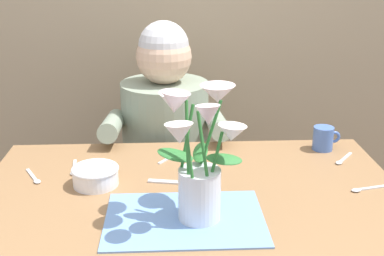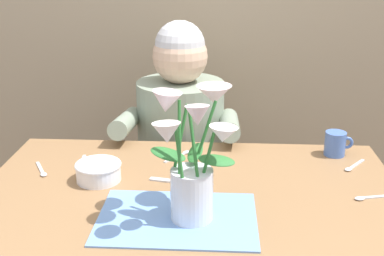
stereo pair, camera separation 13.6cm
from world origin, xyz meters
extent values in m
cube|color=olive|center=(0.00, 0.00, 0.72)|extent=(1.20, 0.80, 0.04)
cylinder|color=olive|center=(-0.54, 0.34, 0.35)|extent=(0.06, 0.06, 0.70)
cylinder|color=olive|center=(0.54, 0.34, 0.35)|extent=(0.06, 0.06, 0.70)
cylinder|color=#4C4C56|center=(-0.07, 0.62, 0.20)|extent=(0.30, 0.30, 0.40)
cylinder|color=gray|center=(-0.07, 0.62, 0.65)|extent=(0.34, 0.34, 0.50)
sphere|color=#DBB293|center=(-0.07, 0.62, 1.00)|extent=(0.21, 0.21, 0.21)
sphere|color=silver|center=(-0.07, 0.62, 1.04)|extent=(0.19, 0.19, 0.19)
cylinder|color=gray|center=(-0.26, 0.48, 0.78)|extent=(0.07, 0.33, 0.12)
cylinder|color=gray|center=(0.12, 0.48, 0.78)|extent=(0.07, 0.33, 0.12)
cube|color=#6B93D1|center=(-0.02, -0.13, 0.74)|extent=(0.40, 0.28, 0.00)
cylinder|color=silver|center=(0.01, -0.13, 0.81)|extent=(0.11, 0.11, 0.14)
cylinder|color=#2D7533|center=(0.05, -0.14, 0.91)|extent=(0.04, 0.02, 0.14)
cone|color=white|center=(0.09, -0.15, 0.98)|extent=(0.09, 0.09, 0.04)
sphere|color=#E5D14C|center=(0.09, -0.15, 0.98)|extent=(0.02, 0.02, 0.02)
cylinder|color=#2D7533|center=(0.04, -0.08, 0.94)|extent=(0.07, 0.02, 0.20)
cone|color=silver|center=(0.06, -0.04, 1.04)|extent=(0.13, 0.13, 0.05)
sphere|color=#E5D14C|center=(0.06, -0.04, 1.05)|extent=(0.02, 0.02, 0.02)
cylinder|color=#2D7533|center=(-0.02, -0.10, 0.93)|extent=(0.04, 0.04, 0.19)
cone|color=white|center=(-0.05, -0.07, 1.03)|extent=(0.10, 0.10, 0.05)
sphere|color=#E5D14C|center=(-0.05, -0.07, 1.04)|extent=(0.02, 0.02, 0.02)
cylinder|color=#2D7533|center=(-0.02, -0.13, 0.94)|extent=(0.01, 0.06, 0.21)
cone|color=silver|center=(-0.04, -0.14, 1.05)|extent=(0.08, 0.08, 0.06)
sphere|color=#E5D14C|center=(-0.04, -0.14, 1.06)|extent=(0.02, 0.02, 0.02)
cylinder|color=#2D7533|center=(-0.01, -0.17, 0.92)|extent=(0.03, 0.02, 0.17)
cone|color=white|center=(-0.04, -0.21, 1.00)|extent=(0.09, 0.09, 0.05)
sphere|color=#E5D14C|center=(-0.04, -0.21, 1.01)|extent=(0.02, 0.02, 0.02)
cylinder|color=#2D7533|center=(0.02, -0.15, 0.93)|extent=(0.03, 0.04, 0.19)
cone|color=silver|center=(0.03, -0.18, 1.03)|extent=(0.07, 0.08, 0.05)
sphere|color=#E5D14C|center=(0.03, -0.18, 1.04)|extent=(0.02, 0.02, 0.02)
ellipsoid|color=#2D7533|center=(-0.04, -0.12, 0.91)|extent=(0.10, 0.06, 0.04)
ellipsoid|color=#2D7533|center=(0.07, -0.13, 0.90)|extent=(0.09, 0.05, 0.03)
ellipsoid|color=#2D7533|center=(0.02, -0.07, 0.90)|extent=(0.05, 0.09, 0.04)
cylinder|color=white|center=(-0.27, 0.08, 0.77)|extent=(0.13, 0.13, 0.05)
torus|color=white|center=(-0.27, 0.08, 0.79)|extent=(0.14, 0.14, 0.01)
cube|color=silver|center=(-0.03, 0.07, 0.74)|extent=(0.19, 0.05, 0.00)
cylinder|color=#476BB7|center=(0.46, 0.31, 0.78)|extent=(0.07, 0.07, 0.08)
torus|color=#476BB7|center=(0.50, 0.31, 0.78)|extent=(0.04, 0.01, 0.04)
cube|color=silver|center=(0.52, 0.02, 0.74)|extent=(0.10, 0.03, 0.00)
ellipsoid|color=silver|center=(0.46, 0.00, 0.74)|extent=(0.03, 0.03, 0.01)
cube|color=silver|center=(-0.06, 0.25, 0.74)|extent=(0.07, 0.09, 0.00)
ellipsoid|color=silver|center=(-0.03, 0.30, 0.74)|extent=(0.03, 0.03, 0.01)
cube|color=silver|center=(-0.36, 0.21, 0.74)|extent=(0.02, 0.10, 0.00)
ellipsoid|color=silver|center=(-0.35, 0.15, 0.74)|extent=(0.02, 0.03, 0.01)
cube|color=silver|center=(0.51, 0.23, 0.74)|extent=(0.07, 0.08, 0.00)
ellipsoid|color=silver|center=(0.48, 0.19, 0.74)|extent=(0.03, 0.03, 0.01)
cube|color=silver|center=(-0.47, 0.15, 0.74)|extent=(0.06, 0.09, 0.00)
ellipsoid|color=silver|center=(-0.45, 0.10, 0.74)|extent=(0.03, 0.03, 0.01)
camera|label=1|loc=(-0.06, -1.23, 1.38)|focal=46.46mm
camera|label=2|loc=(0.08, -1.23, 1.38)|focal=46.46mm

